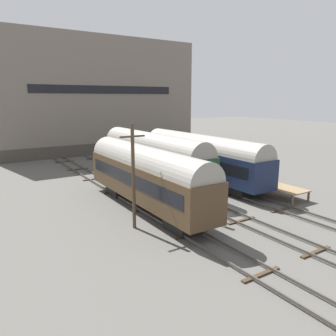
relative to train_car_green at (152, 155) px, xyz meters
The scene contains 12 objects.
ground_plane 10.58m from the train_car_green, 90.00° to the right, with size 200.00×200.00×0.00m, color #56544F.
track_left 11.51m from the train_car_green, 114.53° to the right, with size 2.60×60.00×0.26m.
track_middle 10.54m from the train_car_green, 90.00° to the right, with size 2.60×60.00×0.26m.
track_right 11.51m from the train_car_green, 65.47° to the right, with size 2.60×60.00×0.26m.
train_car_green is the anchor object (origin of this frame).
train_car_navy 5.17m from the train_car_green, 26.60° to the right, with size 3.04×18.04×5.10m.
train_car_brown 8.42m from the train_car_green, 123.34° to the right, with size 2.95×15.89×5.18m.
station_platform 10.92m from the train_car_green, 47.86° to the right, with size 2.49×10.27×1.01m.
bench 10.67m from the train_car_green, 48.31° to the right, with size 1.40×0.40×0.91m.
person_worker 13.25m from the train_car_green, 98.20° to the right, with size 0.32×0.32×1.66m.
utility_pole 12.33m from the train_car_green, 125.76° to the right, with size 1.80×0.24×7.27m.
warehouse_building 26.96m from the train_car_green, 82.35° to the left, with size 33.11×11.63×18.49m.
Camera 1 is at (-16.81, -19.22, 8.86)m, focal length 35.00 mm.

